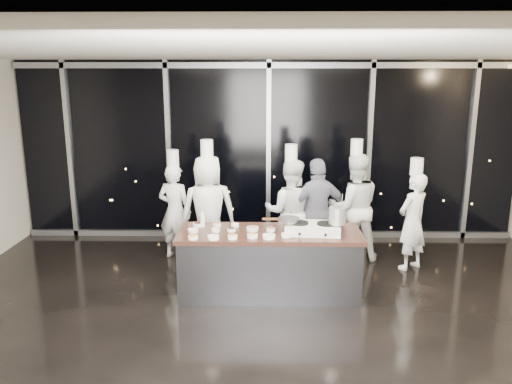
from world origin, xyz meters
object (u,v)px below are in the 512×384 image
(stove, at_px, (313,228))
(chef_right, at_px, (354,207))
(demo_counter, at_px, (269,263))
(stock_pot, at_px, (337,215))
(chef_far_left, at_px, (175,210))
(chef_left, at_px, (208,210))
(chef_side, at_px, (413,220))
(frying_pan, at_px, (288,220))
(guest, at_px, (318,212))
(chef_center, at_px, (290,211))

(stove, distance_m, chef_right, 1.62)
(stove, bearing_deg, demo_counter, -178.50)
(stove, height_order, stock_pot, stock_pot)
(demo_counter, bearing_deg, stock_pot, -5.03)
(chef_far_left, relative_size, chef_left, 0.90)
(chef_far_left, relative_size, chef_side, 1.03)
(stock_pot, xyz_separation_m, chef_right, (0.48, 1.44, -0.27))
(frying_pan, bearing_deg, stove, -3.52)
(stove, xyz_separation_m, guest, (0.19, 1.17, -0.11))
(stove, height_order, frying_pan, frying_pan)
(frying_pan, height_order, chef_far_left, chef_far_left)
(chef_center, relative_size, chef_side, 1.10)
(stock_pot, relative_size, chef_side, 0.13)
(frying_pan, height_order, chef_right, chef_right)
(stove, xyz_separation_m, frying_pan, (-0.32, 0.05, 0.10))
(guest, distance_m, chef_right, 0.65)
(stove, bearing_deg, guest, 86.03)
(chef_right, height_order, chef_side, chef_right)
(chef_far_left, xyz_separation_m, chef_side, (3.72, -0.42, -0.02))
(frying_pan, xyz_separation_m, chef_center, (0.09, 1.18, -0.21))
(stock_pot, distance_m, chef_center, 1.42)
(frying_pan, bearing_deg, chef_right, 55.67)
(chef_side, bearing_deg, stock_pot, 3.27)
(chef_left, xyz_separation_m, guest, (1.71, 0.05, -0.04))
(demo_counter, relative_size, chef_side, 1.41)
(demo_counter, distance_m, frying_pan, 0.66)
(stock_pot, bearing_deg, chef_far_left, 148.72)
(demo_counter, bearing_deg, stove, -3.77)
(chef_right, bearing_deg, stove, 56.64)
(guest, xyz_separation_m, chef_right, (0.61, 0.24, 0.03))
(guest, bearing_deg, chef_far_left, -23.46)
(chef_center, height_order, guest, chef_center)
(chef_far_left, bearing_deg, chef_right, -162.68)
(chef_far_left, height_order, chef_left, chef_left)
(stock_pot, xyz_separation_m, chef_center, (-0.55, 1.27, -0.30))
(frying_pan, distance_m, chef_far_left, 2.26)
(chef_far_left, bearing_deg, stove, 163.53)
(stove, bearing_deg, chef_side, 37.01)
(chef_center, relative_size, guest, 1.12)
(frying_pan, bearing_deg, stock_pot, -2.79)
(frying_pan, distance_m, guest, 1.25)
(stove, height_order, chef_side, chef_side)
(chef_center, bearing_deg, chef_left, 10.88)
(chef_right, bearing_deg, guest, 17.55)
(demo_counter, height_order, guest, guest)
(stove, height_order, chef_center, chef_center)
(chef_far_left, bearing_deg, stock_pot, 166.46)
(stock_pot, distance_m, guest, 1.25)
(chef_side, bearing_deg, chef_right, -60.84)
(stove, relative_size, guest, 0.44)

